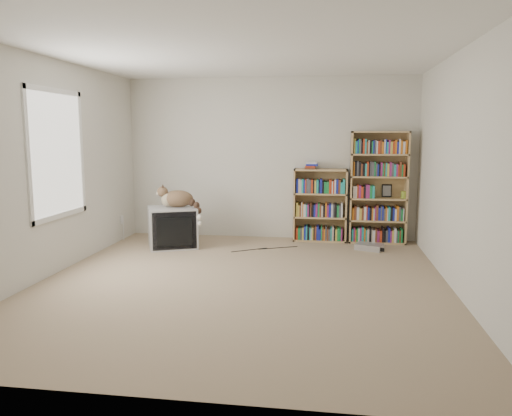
# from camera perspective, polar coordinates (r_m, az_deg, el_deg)

# --- Properties ---
(floor) EXTENTS (4.50, 5.00, 0.01)m
(floor) POSITION_cam_1_polar(r_m,az_deg,el_deg) (5.60, -1.56, -8.50)
(floor) COLOR #9E896B
(floor) RESTS_ON ground
(wall_back) EXTENTS (4.50, 0.02, 2.50)m
(wall_back) POSITION_cam_1_polar(r_m,az_deg,el_deg) (7.84, 1.58, 5.66)
(wall_back) COLOR beige
(wall_back) RESTS_ON floor
(wall_front) EXTENTS (4.50, 0.02, 2.50)m
(wall_front) POSITION_cam_1_polar(r_m,az_deg,el_deg) (2.95, -10.07, 0.88)
(wall_front) COLOR beige
(wall_front) RESTS_ON floor
(wall_left) EXTENTS (0.02, 5.00, 2.50)m
(wall_left) POSITION_cam_1_polar(r_m,az_deg,el_deg) (6.17, -22.71, 4.25)
(wall_left) COLOR beige
(wall_left) RESTS_ON floor
(wall_right) EXTENTS (0.02, 5.00, 2.50)m
(wall_right) POSITION_cam_1_polar(r_m,az_deg,el_deg) (5.45, 22.43, 3.79)
(wall_right) COLOR beige
(wall_right) RESTS_ON floor
(ceiling) EXTENTS (4.50, 5.00, 0.02)m
(ceiling) POSITION_cam_1_polar(r_m,az_deg,el_deg) (5.43, -1.67, 17.65)
(ceiling) COLOR white
(ceiling) RESTS_ON wall_back
(window) EXTENTS (0.02, 1.22, 1.52)m
(window) POSITION_cam_1_polar(r_m,az_deg,el_deg) (6.33, -21.76, 5.75)
(window) COLOR white
(window) RESTS_ON wall_left
(crt_tv) EXTENTS (0.85, 0.82, 0.58)m
(crt_tv) POSITION_cam_1_polar(r_m,az_deg,el_deg) (7.36, -9.53, -2.17)
(crt_tv) COLOR #ABABAD
(crt_tv) RESTS_ON floor
(cat) EXTENTS (0.72, 0.47, 0.54)m
(cat) POSITION_cam_1_polar(r_m,az_deg,el_deg) (7.29, -8.59, 0.79)
(cat) COLOR #3D2719
(cat) RESTS_ON crt_tv
(bookcase_tall) EXTENTS (0.84, 0.30, 1.67)m
(bookcase_tall) POSITION_cam_1_polar(r_m,az_deg,el_deg) (7.71, 13.79, 2.02)
(bookcase_tall) COLOR tan
(bookcase_tall) RESTS_ON floor
(bookcase_short) EXTENTS (0.81, 0.30, 1.11)m
(bookcase_short) POSITION_cam_1_polar(r_m,az_deg,el_deg) (7.72, 7.33, 0.02)
(bookcase_short) COLOR tan
(bookcase_short) RESTS_ON floor
(book_stack) EXTENTS (0.19, 0.25, 0.11)m
(book_stack) POSITION_cam_1_polar(r_m,az_deg,el_deg) (7.61, 6.34, 4.85)
(book_stack) COLOR #B63318
(book_stack) RESTS_ON bookcase_short
(green_mug) EXTENTS (0.09, 0.09, 0.11)m
(green_mug) POSITION_cam_1_polar(r_m,az_deg,el_deg) (7.75, 16.56, 1.47)
(green_mug) COLOR #88A62F
(green_mug) RESTS_ON bookcase_tall
(framed_print) EXTENTS (0.15, 0.05, 0.19)m
(framed_print) POSITION_cam_1_polar(r_m,az_deg,el_deg) (7.81, 14.72, 1.93)
(framed_print) COLOR black
(framed_print) RESTS_ON bookcase_tall
(dvd_player) EXTENTS (0.43, 0.37, 0.08)m
(dvd_player) POSITION_cam_1_polar(r_m,az_deg,el_deg) (7.30, 12.81, -4.34)
(dvd_player) COLOR #BCBCC1
(dvd_player) RESTS_ON floor
(wall_outlet) EXTENTS (0.01, 0.08, 0.13)m
(wall_outlet) POSITION_cam_1_polar(r_m,az_deg,el_deg) (8.00, -15.07, -1.28)
(wall_outlet) COLOR silver
(wall_outlet) RESTS_ON wall_left
(floor_cables) EXTENTS (1.20, 0.70, 0.01)m
(floor_cables) POSITION_cam_1_polar(r_m,az_deg,el_deg) (7.03, -1.64, -4.94)
(floor_cables) COLOR black
(floor_cables) RESTS_ON floor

